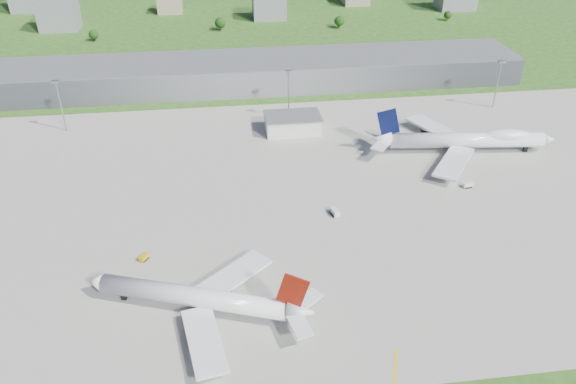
{
  "coord_description": "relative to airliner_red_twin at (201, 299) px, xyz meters",
  "views": [
    {
      "loc": [
        -24.54,
        -146.79,
        119.67
      ],
      "look_at": [
        -1.41,
        29.96,
        9.0
      ],
      "focal_mm": 35.0,
      "sensor_mm": 36.0,
      "label": 1
    }
  ],
  "objects": [
    {
      "name": "ground",
      "position": [
        33.86,
        170.08,
        -5.17
      ],
      "size": [
        1400.0,
        1400.0,
        0.0
      ],
      "primitive_type": "plane",
      "color": "#294E18",
      "rests_on": "ground"
    },
    {
      "name": "apron",
      "position": [
        43.86,
        60.08,
        -5.13
      ],
      "size": [
        360.0,
        190.0,
        0.08
      ],
      "primitive_type": "cube",
      "color": "#9B9A8D",
      "rests_on": "ground"
    },
    {
      "name": "terminal",
      "position": [
        33.86,
        185.08,
        2.33
      ],
      "size": [
        300.0,
        42.0,
        15.0
      ],
      "primitive_type": "cube",
      "color": "slate",
      "rests_on": "ground"
    },
    {
      "name": "ops_building",
      "position": [
        43.86,
        120.08,
        -1.17
      ],
      "size": [
        26.0,
        16.0,
        8.0
      ],
      "primitive_type": "cube",
      "color": "silver",
      "rests_on": "ground"
    },
    {
      "name": "mast_west",
      "position": [
        -66.14,
        135.08,
        12.54
      ],
      "size": [
        3.5,
        2.0,
        25.9
      ],
      "color": "gray",
      "rests_on": "ground"
    },
    {
      "name": "mast_center",
      "position": [
        43.86,
        135.08,
        12.54
      ],
      "size": [
        3.5,
        2.0,
        25.9
      ],
      "color": "gray",
      "rests_on": "ground"
    },
    {
      "name": "mast_east",
      "position": [
        153.86,
        135.08,
        12.54
      ],
      "size": [
        3.5,
        2.0,
        25.9
      ],
      "color": "gray",
      "rests_on": "ground"
    },
    {
      "name": "airliner_red_twin",
      "position": [
        0.0,
        0.0,
        0.0
      ],
      "size": [
        68.41,
        51.94,
        19.41
      ],
      "rotation": [
        0.0,
        0.0,
        2.8
      ],
      "color": "white",
      "rests_on": "ground"
    },
    {
      "name": "airliner_blue_quad",
      "position": [
        118.77,
        88.28,
        0.91
      ],
      "size": [
        83.75,
        65.3,
        21.87
      ],
      "rotation": [
        0.0,
        0.0,
        -0.11
      ],
      "color": "white",
      "rests_on": "ground"
    },
    {
      "name": "tug_yellow",
      "position": [
        -19.64,
        27.46,
        -4.24
      ],
      "size": [
        3.76,
        4.13,
        1.79
      ],
      "rotation": [
        0.0,
        0.0,
        0.96
      ],
      "color": "gold",
      "rests_on": "ground"
    },
    {
      "name": "van_white_near",
      "position": [
        49.74,
        45.69,
        -3.92
      ],
      "size": [
        3.1,
        5.18,
        2.48
      ],
      "rotation": [
        0.0,
        0.0,
        1.78
      ],
      "color": "silver",
      "rests_on": "ground"
    },
    {
      "name": "van_white_far",
      "position": [
        107.7,
        58.24,
        -4.08
      ],
      "size": [
        4.2,
        2.39,
        2.12
      ],
      "rotation": [
        0.0,
        0.0,
        0.13
      ],
      "color": "silver",
      "rests_on": "ground"
    },
    {
      "name": "bldg_w",
      "position": [
        -106.14,
        320.08,
        6.83
      ],
      "size": [
        28.0,
        22.0,
        24.0
      ],
      "primitive_type": "cube",
      "color": "slate",
      "rests_on": "ground"
    },
    {
      "name": "bldg_cw",
      "position": [
        -26.14,
        360.08,
        1.83
      ],
      "size": [
        20.0,
        18.0,
        14.0
      ],
      "primitive_type": "cube",
      "color": "gray",
      "rests_on": "ground"
    },
    {
      "name": "bldg_c",
      "position": [
        53.86,
        330.08,
        5.83
      ],
      "size": [
        26.0,
        20.0,
        22.0
      ],
      "primitive_type": "cube",
      "color": "slate",
      "rests_on": "ground"
    },
    {
      "name": "tree_w",
      "position": [
        -76.14,
        285.08,
        -0.31
      ],
      "size": [
        6.75,
        6.75,
        8.25
      ],
      "color": "#382314",
      "rests_on": "ground"
    },
    {
      "name": "tree_c",
      "position": [
        13.86,
        300.08,
        0.67
      ],
      "size": [
        8.1,
        8.1,
        9.9
      ],
      "color": "#382314",
      "rests_on": "ground"
    },
    {
      "name": "tree_e",
      "position": [
        103.86,
        295.08,
        0.34
      ],
      "size": [
        7.65,
        7.65,
        9.35
      ],
      "color": "#382314",
      "rests_on": "ground"
    },
    {
      "name": "tree_far_e",
      "position": [
        193.86,
        305.08,
        -0.64
      ],
      "size": [
        6.3,
        6.3,
        7.7
      ],
      "color": "#382314",
      "rests_on": "ground"
    }
  ]
}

